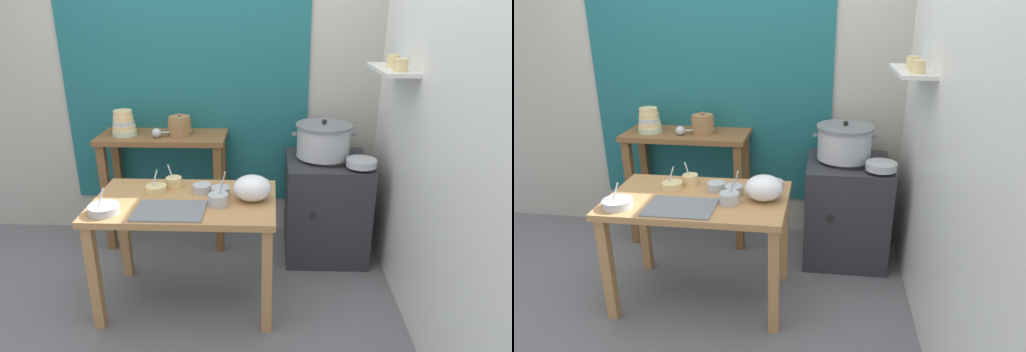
% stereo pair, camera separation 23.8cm
% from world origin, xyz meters
% --- Properties ---
extents(ground_plane, '(9.00, 9.00, 0.00)m').
position_xyz_m(ground_plane, '(0.00, 0.00, 0.00)').
color(ground_plane, slate).
extents(wall_back, '(4.40, 0.12, 2.60)m').
position_xyz_m(wall_back, '(0.08, 1.10, 1.30)').
color(wall_back, '#B2ADA3').
rests_on(wall_back, ground).
extents(wall_right, '(0.30, 3.20, 2.60)m').
position_xyz_m(wall_right, '(1.40, 0.20, 1.30)').
color(wall_right, white).
rests_on(wall_right, ground).
extents(prep_table, '(1.10, 0.66, 0.72)m').
position_xyz_m(prep_table, '(0.00, 0.04, 0.61)').
color(prep_table, '#B27F4C').
rests_on(prep_table, ground).
extents(back_shelf_table, '(0.96, 0.40, 0.90)m').
position_xyz_m(back_shelf_table, '(-0.30, 0.83, 0.68)').
color(back_shelf_table, brown).
rests_on(back_shelf_table, ground).
extents(stove_block, '(0.60, 0.61, 0.78)m').
position_xyz_m(stove_block, '(0.94, 0.70, 0.38)').
color(stove_block, '#2D2D33').
rests_on(stove_block, ground).
extents(steamer_pot, '(0.46, 0.41, 0.28)m').
position_xyz_m(steamer_pot, '(0.90, 0.72, 0.90)').
color(steamer_pot, '#B7BABF').
rests_on(steamer_pot, stove_block).
extents(clay_pot, '(0.17, 0.17, 0.17)m').
position_xyz_m(clay_pot, '(-0.17, 0.83, 0.97)').
color(clay_pot, olive).
rests_on(clay_pot, back_shelf_table).
extents(bowl_stack_enamel, '(0.18, 0.18, 0.19)m').
position_xyz_m(bowl_stack_enamel, '(-0.59, 0.81, 0.98)').
color(bowl_stack_enamel, '#B7D1AD').
rests_on(bowl_stack_enamel, back_shelf_table).
extents(ladle, '(0.28, 0.11, 0.07)m').
position_xyz_m(ladle, '(-0.32, 0.76, 0.94)').
color(ladle, '#B7BABF').
rests_on(ladle, back_shelf_table).
extents(serving_tray, '(0.40, 0.28, 0.01)m').
position_xyz_m(serving_tray, '(-0.05, -0.13, 0.72)').
color(serving_tray, slate).
rests_on(serving_tray, prep_table).
extents(plastic_bag, '(0.23, 0.20, 0.16)m').
position_xyz_m(plastic_bag, '(0.41, 0.05, 0.80)').
color(plastic_bag, white).
rests_on(plastic_bag, prep_table).
extents(wide_pan, '(0.21, 0.21, 0.05)m').
position_xyz_m(wide_pan, '(1.14, 0.51, 0.81)').
color(wide_pan, '#B7BABF').
rests_on(wide_pan, stove_block).
extents(prep_bowl_0, '(0.11, 0.11, 0.05)m').
position_xyz_m(prep_bowl_0, '(0.09, 0.15, 0.75)').
color(prep_bowl_0, '#B7BABF').
rests_on(prep_bowl_0, prep_table).
extents(prep_bowl_1, '(0.10, 0.10, 0.15)m').
position_xyz_m(prep_bowl_1, '(-0.10, 0.24, 0.76)').
color(prep_bowl_1, '#E5C684').
rests_on(prep_bowl_1, prep_table).
extents(prep_bowl_2, '(0.13, 0.13, 0.14)m').
position_xyz_m(prep_bowl_2, '(-0.20, 0.14, 0.75)').
color(prep_bowl_2, '#E5C684').
rests_on(prep_bowl_2, prep_table).
extents(prep_bowl_3, '(0.11, 0.11, 0.05)m').
position_xyz_m(prep_bowl_3, '(0.45, 0.25, 0.75)').
color(prep_bowl_3, '#B7BABF').
rests_on(prep_bowl_3, prep_table).
extents(prep_bowl_4, '(0.12, 0.12, 0.16)m').
position_xyz_m(prep_bowl_4, '(0.21, -0.03, 0.76)').
color(prep_bowl_4, '#B7BABF').
rests_on(prep_bowl_4, prep_table).
extents(prep_bowl_5, '(0.17, 0.17, 0.14)m').
position_xyz_m(prep_bowl_5, '(-0.42, -0.16, 0.75)').
color(prep_bowl_5, '#B7BABF').
rests_on(prep_bowl_5, prep_table).
extents(prep_bowl_6, '(0.11, 0.11, 0.17)m').
position_xyz_m(prep_bowl_6, '(0.21, 0.11, 0.75)').
color(prep_bowl_6, '#B7BABF').
rests_on(prep_bowl_6, prep_table).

